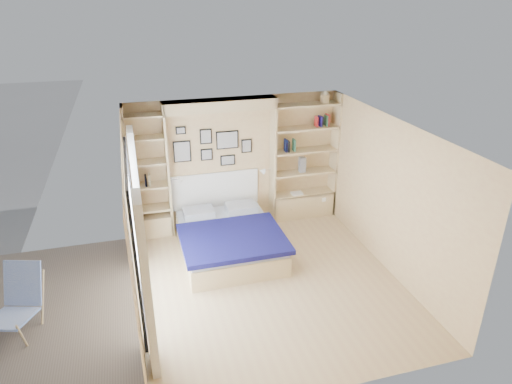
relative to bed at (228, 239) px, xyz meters
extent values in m
plane|color=tan|center=(0.42, -1.06, -0.27)|extent=(4.50, 4.50, 0.00)
plane|color=#D6B97C|center=(0.42, 1.19, 0.98)|extent=(4.00, 0.00, 4.00)
plane|color=#D6B97C|center=(0.42, -3.31, 0.98)|extent=(4.00, 0.00, 4.00)
plane|color=#D6B97C|center=(-1.58, -1.06, 0.98)|extent=(0.00, 4.50, 4.50)
plane|color=#D6B97C|center=(2.42, -1.06, 0.98)|extent=(0.00, 4.50, 4.50)
plane|color=white|center=(0.42, -1.06, 2.23)|extent=(4.50, 4.50, 0.00)
cube|color=#DEC387|center=(-0.88, 1.02, 0.98)|extent=(0.04, 0.35, 2.50)
cube|color=#DEC387|center=(1.12, 1.02, 0.98)|extent=(0.04, 0.35, 2.50)
cube|color=#DEC387|center=(0.12, 1.02, 2.13)|extent=(2.00, 0.35, 0.20)
cube|color=#DEC387|center=(2.40, 1.02, 0.98)|extent=(0.04, 0.35, 2.50)
cube|color=#DEC387|center=(-1.56, 1.02, 0.98)|extent=(0.04, 0.35, 2.50)
cube|color=#DEC387|center=(1.77, 1.02, -0.02)|extent=(1.30, 0.35, 0.50)
cube|color=#DEC387|center=(-1.23, 1.02, -0.07)|extent=(0.70, 0.35, 0.40)
cube|color=black|center=(-1.55, -1.06, 1.96)|extent=(0.04, 2.08, 0.06)
cube|color=black|center=(-1.55, -1.06, -0.24)|extent=(0.04, 2.08, 0.06)
cube|color=black|center=(-1.55, -2.08, 0.83)|extent=(0.04, 0.06, 2.20)
cube|color=black|center=(-1.55, -0.04, 0.83)|extent=(0.04, 0.06, 2.20)
cube|color=silver|center=(-1.56, -1.06, 0.85)|extent=(0.01, 2.00, 2.20)
cube|color=white|center=(-1.46, -2.36, 0.88)|extent=(0.10, 0.45, 2.30)
cube|color=white|center=(-1.46, 0.24, 0.88)|extent=(0.10, 0.45, 2.30)
cube|color=#DEC387|center=(1.77, 1.02, 0.23)|extent=(1.30, 0.35, 0.04)
cube|color=#DEC387|center=(1.77, 1.02, 0.68)|extent=(1.30, 0.35, 0.04)
cube|color=#DEC387|center=(1.77, 1.02, 1.13)|extent=(1.30, 0.35, 0.04)
cube|color=#DEC387|center=(1.77, 1.02, 1.58)|extent=(1.30, 0.35, 0.04)
cube|color=#DEC387|center=(1.77, 1.02, 2.03)|extent=(1.30, 0.35, 0.04)
cube|color=#DEC387|center=(-1.23, 1.02, 0.28)|extent=(0.70, 0.35, 0.04)
cube|color=#DEC387|center=(-1.23, 1.02, 0.73)|extent=(0.70, 0.35, 0.04)
cube|color=#DEC387|center=(-1.23, 1.02, 1.18)|extent=(0.70, 0.35, 0.04)
cube|color=#DEC387|center=(-1.23, 1.02, 1.63)|extent=(0.70, 0.35, 0.04)
cube|color=#DEC387|center=(-1.23, 1.02, 2.03)|extent=(0.70, 0.35, 0.04)
cube|color=#DEC387|center=(0.00, -0.02, -0.10)|extent=(1.61, 2.02, 0.35)
cube|color=#9B9FA9|center=(0.00, -0.02, 0.13)|extent=(1.57, 1.98, 0.10)
cube|color=#0F0F44|center=(0.00, -0.36, 0.20)|extent=(1.71, 1.41, 0.08)
cube|color=#9B9FA9|center=(-0.40, 0.69, 0.24)|extent=(0.55, 0.40, 0.12)
cube|color=#9B9FA9|center=(0.40, 0.69, 0.24)|extent=(0.55, 0.40, 0.12)
cube|color=white|center=(0.00, 1.16, 0.45)|extent=(1.71, 0.04, 0.70)
cube|color=black|center=(-0.58, 1.17, 1.28)|extent=(0.32, 0.02, 0.40)
cube|color=gray|center=(-0.58, 1.16, 1.28)|extent=(0.28, 0.01, 0.36)
cube|color=black|center=(-0.13, 1.17, 1.53)|extent=(0.22, 0.02, 0.28)
cube|color=gray|center=(-0.13, 1.16, 1.53)|extent=(0.18, 0.01, 0.24)
cube|color=black|center=(-0.13, 1.17, 1.18)|extent=(0.22, 0.02, 0.22)
cube|color=gray|center=(-0.13, 1.16, 1.18)|extent=(0.18, 0.01, 0.18)
cube|color=black|center=(0.27, 1.17, 1.43)|extent=(0.42, 0.02, 0.34)
cube|color=gray|center=(0.27, 1.16, 1.43)|extent=(0.38, 0.01, 0.30)
cube|color=black|center=(0.27, 1.17, 1.03)|extent=(0.28, 0.02, 0.20)
cube|color=gray|center=(0.27, 1.16, 1.03)|extent=(0.24, 0.01, 0.16)
cube|color=black|center=(0.64, 1.17, 1.28)|extent=(0.20, 0.02, 0.26)
cube|color=gray|center=(0.64, 1.16, 1.28)|extent=(0.16, 0.01, 0.22)
cube|color=black|center=(-0.58, 1.17, 1.68)|extent=(0.18, 0.02, 0.14)
cube|color=gray|center=(-0.58, 1.16, 1.68)|extent=(0.14, 0.01, 0.10)
cylinder|color=silver|center=(-0.74, 0.94, 0.85)|extent=(0.20, 0.02, 0.02)
cone|color=white|center=(-0.64, 0.94, 0.83)|extent=(0.13, 0.12, 0.15)
cylinder|color=silver|center=(0.98, 0.94, 0.85)|extent=(0.20, 0.02, 0.02)
cone|color=white|center=(0.88, 0.94, 0.83)|extent=(0.13, 0.12, 0.15)
cube|color=#B41331|center=(1.37, 1.01, 1.24)|extent=(0.02, 0.15, 0.20)
cube|color=navy|center=(1.38, 1.01, 1.27)|extent=(0.03, 0.15, 0.24)
cube|color=black|center=(1.42, 1.01, 1.25)|extent=(0.03, 0.15, 0.21)
cube|color=#26593F|center=(1.54, 1.01, 1.26)|extent=(0.03, 0.15, 0.23)
cube|color=#A51E1E|center=(1.98, 1.01, 1.69)|extent=(0.02, 0.15, 0.19)
cube|color=navy|center=(2.06, 1.01, 1.70)|extent=(0.03, 0.15, 0.20)
cube|color=black|center=(2.08, 1.01, 1.69)|extent=(0.03, 0.15, 0.19)
cube|color=#26593F|center=(2.18, 1.01, 1.70)|extent=(0.03, 0.15, 0.20)
cube|color=#A51E1E|center=(2.20, 1.01, 1.71)|extent=(0.03, 0.15, 0.22)
cube|color=navy|center=(-1.28, 1.01, 0.84)|extent=(0.02, 0.15, 0.19)
cube|color=black|center=(-1.27, 1.01, 0.84)|extent=(0.03, 0.15, 0.20)
cube|color=#BFB28C|center=(-1.21, 1.01, 0.85)|extent=(0.03, 0.15, 0.22)
cube|color=#DEC387|center=(2.12, 1.01, 2.12)|extent=(0.13, 0.13, 0.15)
cone|color=#DEC387|center=(2.12, 1.01, 2.24)|extent=(0.20, 0.20, 0.08)
cube|color=slate|center=(1.73, 1.01, 0.85)|extent=(0.12, 0.12, 0.30)
cube|color=white|center=(1.62, 0.96, 0.26)|extent=(0.22, 0.16, 0.03)
cube|color=#766557|center=(-3.18, -1.06, -0.27)|extent=(3.20, 4.00, 0.05)
cylinder|color=tan|center=(-3.05, -1.64, -0.05)|extent=(0.07, 0.15, 0.45)
cylinder|color=tan|center=(-3.35, -0.90, 0.07)|extent=(0.14, 0.36, 0.74)
cylinder|color=tan|center=(-2.87, -1.04, 0.07)|extent=(0.14, 0.36, 0.74)
cube|color=#3C5BB5|center=(-3.23, -1.35, 0.05)|extent=(0.67, 0.74, 0.16)
cube|color=#3C5BB5|center=(-3.10, -0.94, 0.30)|extent=(0.56, 0.38, 0.60)
camera|label=1|loc=(-1.43, -6.83, 3.97)|focal=32.00mm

